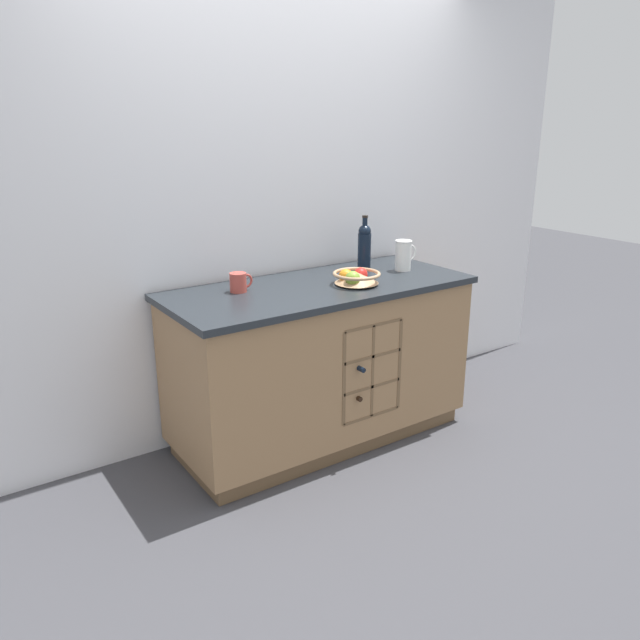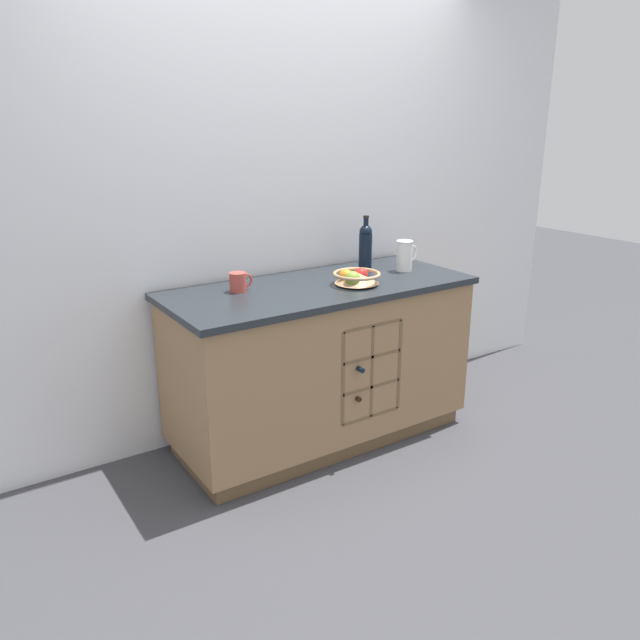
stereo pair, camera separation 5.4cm
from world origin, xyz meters
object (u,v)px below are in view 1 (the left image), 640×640
(white_pitcher, at_px, (404,255))
(ceramic_mug, at_px, (239,282))
(standing_wine_bottle, at_px, (364,246))
(fruit_bowl, at_px, (356,277))

(white_pitcher, relative_size, ceramic_mug, 1.40)
(white_pitcher, distance_m, standing_wine_bottle, 0.23)
(white_pitcher, bearing_deg, ceramic_mug, 173.08)
(white_pitcher, bearing_deg, fruit_bowl, -166.60)
(fruit_bowl, xyz_separation_m, white_pitcher, (0.42, 0.10, 0.05))
(fruit_bowl, height_order, white_pitcher, white_pitcher)
(fruit_bowl, relative_size, white_pitcher, 1.45)
(standing_wine_bottle, bearing_deg, ceramic_mug, -178.47)
(fruit_bowl, bearing_deg, ceramic_mug, 158.77)
(fruit_bowl, relative_size, ceramic_mug, 2.03)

